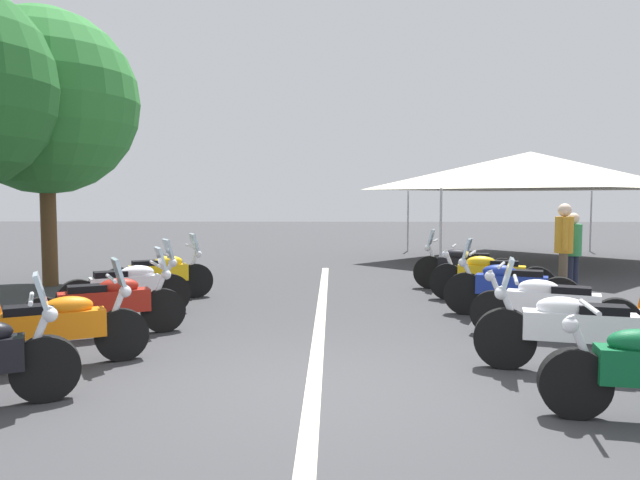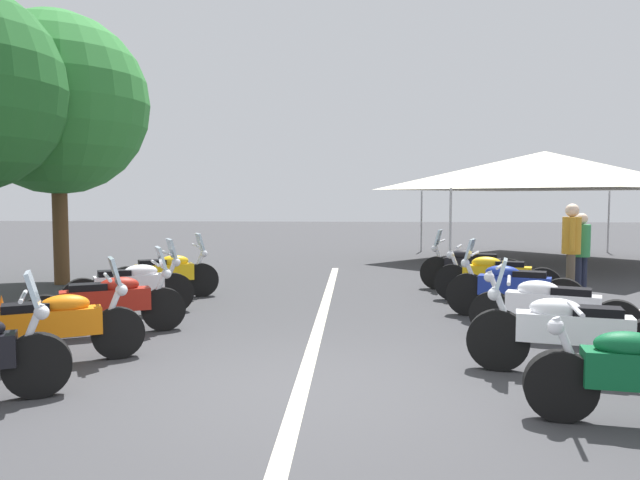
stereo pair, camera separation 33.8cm
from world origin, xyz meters
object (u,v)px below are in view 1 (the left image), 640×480
Objects in this scene: motorcycle_left_row_1 at (55,327)px; motorcycle_left_row_2 at (108,303)px; motorcycle_left_row_3 at (128,288)px; motorcycle_left_row_4 at (160,275)px; motorcycle_right_row_3 at (509,287)px; motorcycle_right_row_2 at (551,306)px; motorcycle_right_row_1 at (576,330)px; bystander_0 at (573,248)px; bystander_1 at (564,244)px; event_tent at (530,171)px; motorcycle_right_row_5 at (464,267)px; motorcycle_right_row_4 at (490,276)px; roadside_tree_0 at (45,102)px.

motorcycle_left_row_1 is 1.47m from motorcycle_left_row_2.
motorcycle_left_row_3 reaches higher than motorcycle_left_row_4.
motorcycle_right_row_3 reaches higher than motorcycle_left_row_2.
motorcycle_right_row_2 is 1.02× the size of motorcycle_right_row_3.
motorcycle_right_row_1 reaches higher than motorcycle_left_row_1.
bystander_1 reaches higher than bystander_0.
motorcycle_right_row_3 is at bearing -2.09° from motorcycle_left_row_1.
motorcycle_left_row_4 is at bearing 127.40° from event_tent.
motorcycle_right_row_5 is at bearing 16.16° from motorcycle_left_row_1.
motorcycle_right_row_3 is 1.43m from motorcycle_right_row_4.
motorcycle_left_row_4 is at bearing 16.22° from motorcycle_right_row_4.
roadside_tree_0 is at bearing 44.60° from bystander_0.
motorcycle_right_row_4 is at bearing -78.59° from motorcycle_right_row_1.
motorcycle_right_row_1 is (-2.87, -5.80, 0.01)m from motorcycle_left_row_3.
motorcycle_right_row_4 is (4.41, -0.25, -0.01)m from motorcycle_right_row_1.
motorcycle_right_row_2 is at bearing 115.34° from motorcycle_right_row_3.
motorcycle_right_row_3 is 1.26× the size of bystander_0.
motorcycle_right_row_5 reaches higher than motorcycle_left_row_1.
roadside_tree_0 is at bearing 14.05° from motorcycle_right_row_5.
motorcycle_right_row_4 is at bearing -101.30° from roadside_tree_0.
motorcycle_right_row_1 is 0.37× the size of roadside_tree_0.
motorcycle_left_row_2 is 0.92× the size of motorcycle_right_row_1.
motorcycle_right_row_5 is 2.06m from bystander_0.
roadside_tree_0 is (3.20, 8.78, 3.38)m from motorcycle_right_row_3.
motorcycle_left_row_2 is 7.07m from motorcycle_right_row_5.
motorcycle_right_row_5 reaches higher than motorcycle_right_row_2.
motorcycle_right_row_1 is 0.99× the size of motorcycle_right_row_4.
motorcycle_right_row_1 is 5.29m from bystander_0.
motorcycle_left_row_1 is 0.27× the size of event_tent.
motorcycle_left_row_4 is at bearing -3.92° from motorcycle_right_row_2.
event_tent reaches higher than bystander_1.
motorcycle_left_row_4 reaches higher than motorcycle_right_row_2.
motorcycle_right_row_3 reaches higher than motorcycle_right_row_1.
event_tent is (9.73, -8.78, 2.19)m from motorcycle_left_row_2.
motorcycle_left_row_4 is at bearing 62.77° from motorcycle_left_row_1.
motorcycle_left_row_3 is at bearing 71.16° from motorcycle_left_row_2.
motorcycle_right_row_2 is 10.60m from roadside_tree_0.
roadside_tree_0 is at bearing 87.37° from motorcycle_left_row_1.
motorcycle_right_row_3 is 0.29× the size of event_tent.
motorcycle_left_row_3 reaches higher than motorcycle_right_row_2.
motorcycle_left_row_4 is 7.68m from bystander_0.
motorcycle_right_row_3 is at bearing 160.13° from event_tent.
bystander_1 is (2.97, -7.20, 0.59)m from motorcycle_left_row_2.
bystander_1 is (4.52, -1.59, 0.57)m from motorcycle_right_row_1.
motorcycle_left_row_1 is at bearing -115.21° from motorcycle_left_row_4.
motorcycle_right_row_1 reaches higher than motorcycle_left_row_4.
motorcycle_left_row_2 is 8.25m from bystander_0.
event_tent is at bearing 23.22° from motorcycle_left_row_1.
motorcycle_left_row_3 is at bearing -139.67° from roadside_tree_0.
bystander_1 is at bearing -99.24° from roadside_tree_0.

